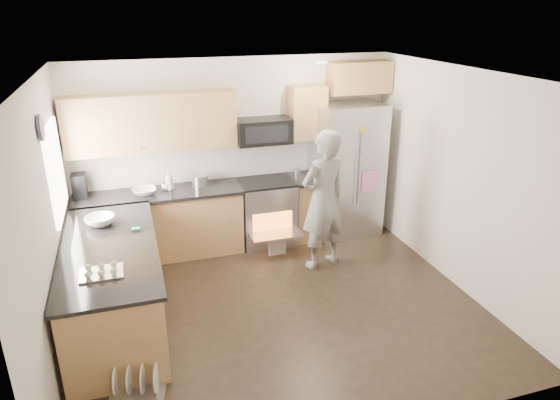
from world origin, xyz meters
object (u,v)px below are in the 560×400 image
object	(u,v)px
refrigerator	(346,170)
stove_range	(266,198)
dish_rack	(138,386)
person	(323,200)

from	to	relation	value
refrigerator	stove_range	bearing A→B (deg)	177.10
stove_range	dish_rack	distance (m)	3.33
refrigerator	person	world-z (taller)	refrigerator
dish_rack	refrigerator	bearing A→B (deg)	39.73
person	dish_rack	world-z (taller)	person
refrigerator	person	xyz separation A→B (m)	(-0.73, -0.93, -0.05)
person	dish_rack	bearing A→B (deg)	17.85
stove_range	person	xyz separation A→B (m)	(0.50, -0.92, 0.24)
person	refrigerator	bearing A→B (deg)	-145.32
person	dish_rack	xyz separation A→B (m)	(-2.45, -1.71, -0.84)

